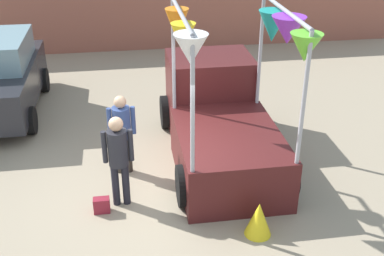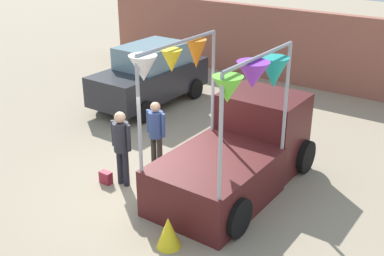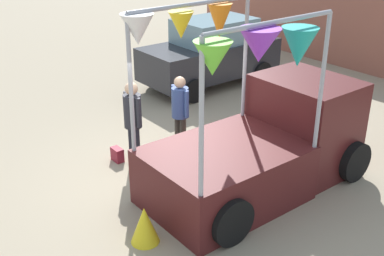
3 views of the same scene
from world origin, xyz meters
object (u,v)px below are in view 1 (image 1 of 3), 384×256
Objects in this scene: person_vendor at (122,127)px; folded_kite_bundle_sunflower at (259,219)px; vendor_truck at (219,114)px; handbag at (102,205)px; person_customer at (118,153)px.

folded_kite_bundle_sunflower is at bearing -46.84° from person_vendor.
vendor_truck is 3.05m from handbag.
vendor_truck is 2.77m from folded_kite_bundle_sunflower.
handbag is (-0.35, -0.20, -0.90)m from person_customer.
handbag is 2.71m from folded_kite_bundle_sunflower.
vendor_truck reaches higher than person_customer.
person_vendor is at bearing 85.55° from person_customer.
person_vendor is 2.72× the size of folded_kite_bundle_sunflower.
vendor_truck is at bearing 13.49° from person_vendor.
person_customer is 0.98m from handbag.
vendor_truck reaches higher than handbag.
folded_kite_bundle_sunflower is (0.12, -2.70, -0.60)m from vendor_truck.
person_vendor is at bearing -166.51° from vendor_truck.
vendor_truck is 2.41× the size of person_customer.
vendor_truck reaches higher than folded_kite_bundle_sunflower.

